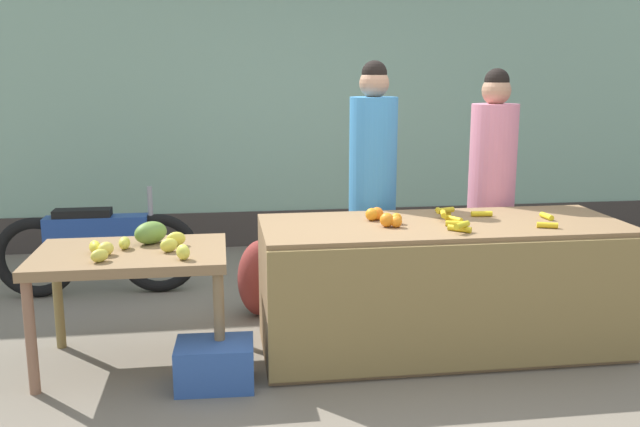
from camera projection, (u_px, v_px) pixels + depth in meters
ground_plane at (369, 350)px, 4.46m from camera, size 24.00×24.00×0.00m
market_wall_back at (310, 80)px, 6.99m from camera, size 9.39×0.23×3.42m
fruit_stall_counter at (441, 286)px, 4.43m from camera, size 2.30×0.90×0.83m
side_table_wooden at (131, 265)px, 4.13m from camera, size 1.13×0.77×0.72m
banana_bunch_pile at (473, 219)px, 4.35m from camera, size 0.77×0.67×0.07m
orange_pile at (384, 217)px, 4.32m from camera, size 0.21×0.31×0.09m
mango_papaya_pile at (145, 240)px, 4.15m from camera, size 0.62×0.59×0.14m
vendor_woman_blue_shirt at (373, 190)px, 4.96m from camera, size 0.34×0.34×1.84m
vendor_woman_pink_shirt at (491, 191)px, 5.07m from camera, size 0.34×0.34×1.79m
parked_motorcycle at (98, 246)px, 5.50m from camera, size 1.60×0.18×0.88m
produce_crate at (215, 364)px, 3.93m from camera, size 0.45×0.34×0.26m
produce_sack at (261, 278)px, 5.05m from camera, size 0.47×0.45×0.57m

